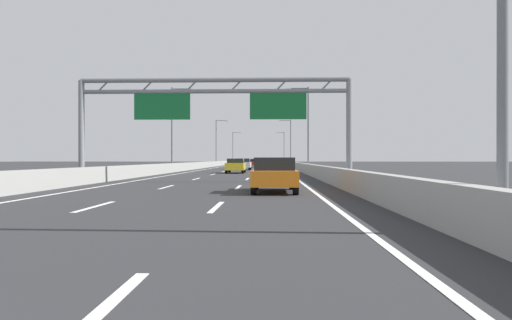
# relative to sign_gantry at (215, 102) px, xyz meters

# --- Properties ---
(ground_plane) EXTENTS (260.00, 260.00, 0.00)m
(ground_plane) POSITION_rel_sign_gantry_xyz_m (-0.08, 73.81, -4.82)
(ground_plane) COLOR #2D2D30
(lane_dash_left_1) EXTENTS (0.16, 3.00, 0.01)m
(lane_dash_left_1) POSITION_rel_sign_gantry_xyz_m (-1.88, -13.69, -4.82)
(lane_dash_left_1) COLOR white
(lane_dash_left_1) RESTS_ON ground_plane
(lane_dash_left_2) EXTENTS (0.16, 3.00, 0.01)m
(lane_dash_left_2) POSITION_rel_sign_gantry_xyz_m (-1.88, -4.69, -4.82)
(lane_dash_left_2) COLOR white
(lane_dash_left_2) RESTS_ON ground_plane
(lane_dash_left_3) EXTENTS (0.16, 3.00, 0.01)m
(lane_dash_left_3) POSITION_rel_sign_gantry_xyz_m (-1.88, 4.31, -4.82)
(lane_dash_left_3) COLOR white
(lane_dash_left_3) RESTS_ON ground_plane
(lane_dash_left_4) EXTENTS (0.16, 3.00, 0.01)m
(lane_dash_left_4) POSITION_rel_sign_gantry_xyz_m (-1.88, 13.31, -4.82)
(lane_dash_left_4) COLOR white
(lane_dash_left_4) RESTS_ON ground_plane
(lane_dash_left_5) EXTENTS (0.16, 3.00, 0.01)m
(lane_dash_left_5) POSITION_rel_sign_gantry_xyz_m (-1.88, 22.31, -4.82)
(lane_dash_left_5) COLOR white
(lane_dash_left_5) RESTS_ON ground_plane
(lane_dash_left_6) EXTENTS (0.16, 3.00, 0.01)m
(lane_dash_left_6) POSITION_rel_sign_gantry_xyz_m (-1.88, 31.31, -4.82)
(lane_dash_left_6) COLOR white
(lane_dash_left_6) RESTS_ON ground_plane
(lane_dash_left_7) EXTENTS (0.16, 3.00, 0.01)m
(lane_dash_left_7) POSITION_rel_sign_gantry_xyz_m (-1.88, 40.31, -4.82)
(lane_dash_left_7) COLOR white
(lane_dash_left_7) RESTS_ON ground_plane
(lane_dash_left_8) EXTENTS (0.16, 3.00, 0.01)m
(lane_dash_left_8) POSITION_rel_sign_gantry_xyz_m (-1.88, 49.31, -4.82)
(lane_dash_left_8) COLOR white
(lane_dash_left_8) RESTS_ON ground_plane
(lane_dash_left_9) EXTENTS (0.16, 3.00, 0.01)m
(lane_dash_left_9) POSITION_rel_sign_gantry_xyz_m (-1.88, 58.31, -4.82)
(lane_dash_left_9) COLOR white
(lane_dash_left_9) RESTS_ON ground_plane
(lane_dash_left_10) EXTENTS (0.16, 3.00, 0.01)m
(lane_dash_left_10) POSITION_rel_sign_gantry_xyz_m (-1.88, 67.31, -4.82)
(lane_dash_left_10) COLOR white
(lane_dash_left_10) RESTS_ON ground_plane
(lane_dash_left_11) EXTENTS (0.16, 3.00, 0.01)m
(lane_dash_left_11) POSITION_rel_sign_gantry_xyz_m (-1.88, 76.31, -4.82)
(lane_dash_left_11) COLOR white
(lane_dash_left_11) RESTS_ON ground_plane
(lane_dash_left_12) EXTENTS (0.16, 3.00, 0.01)m
(lane_dash_left_12) POSITION_rel_sign_gantry_xyz_m (-1.88, 85.31, -4.82)
(lane_dash_left_12) COLOR white
(lane_dash_left_12) RESTS_ON ground_plane
(lane_dash_left_13) EXTENTS (0.16, 3.00, 0.01)m
(lane_dash_left_13) POSITION_rel_sign_gantry_xyz_m (-1.88, 94.31, -4.82)
(lane_dash_left_13) COLOR white
(lane_dash_left_13) RESTS_ON ground_plane
(lane_dash_left_14) EXTENTS (0.16, 3.00, 0.01)m
(lane_dash_left_14) POSITION_rel_sign_gantry_xyz_m (-1.88, 103.31, -4.82)
(lane_dash_left_14) COLOR white
(lane_dash_left_14) RESTS_ON ground_plane
(lane_dash_left_15) EXTENTS (0.16, 3.00, 0.01)m
(lane_dash_left_15) POSITION_rel_sign_gantry_xyz_m (-1.88, 112.31, -4.82)
(lane_dash_left_15) COLOR white
(lane_dash_left_15) RESTS_ON ground_plane
(lane_dash_left_16) EXTENTS (0.16, 3.00, 0.01)m
(lane_dash_left_16) POSITION_rel_sign_gantry_xyz_m (-1.88, 121.31, -4.82)
(lane_dash_left_16) COLOR white
(lane_dash_left_16) RESTS_ON ground_plane
(lane_dash_left_17) EXTENTS (0.16, 3.00, 0.01)m
(lane_dash_left_17) POSITION_rel_sign_gantry_xyz_m (-1.88, 130.31, -4.82)
(lane_dash_left_17) COLOR white
(lane_dash_left_17) RESTS_ON ground_plane
(lane_dash_right_0) EXTENTS (0.16, 3.00, 0.01)m
(lane_dash_right_0) POSITION_rel_sign_gantry_xyz_m (1.72, -22.69, -4.82)
(lane_dash_right_0) COLOR white
(lane_dash_right_0) RESTS_ON ground_plane
(lane_dash_right_1) EXTENTS (0.16, 3.00, 0.01)m
(lane_dash_right_1) POSITION_rel_sign_gantry_xyz_m (1.72, -13.69, -4.82)
(lane_dash_right_1) COLOR white
(lane_dash_right_1) RESTS_ON ground_plane
(lane_dash_right_2) EXTENTS (0.16, 3.00, 0.01)m
(lane_dash_right_2) POSITION_rel_sign_gantry_xyz_m (1.72, -4.69, -4.82)
(lane_dash_right_2) COLOR white
(lane_dash_right_2) RESTS_ON ground_plane
(lane_dash_right_3) EXTENTS (0.16, 3.00, 0.01)m
(lane_dash_right_3) POSITION_rel_sign_gantry_xyz_m (1.72, 4.31, -4.82)
(lane_dash_right_3) COLOR white
(lane_dash_right_3) RESTS_ON ground_plane
(lane_dash_right_4) EXTENTS (0.16, 3.00, 0.01)m
(lane_dash_right_4) POSITION_rel_sign_gantry_xyz_m (1.72, 13.31, -4.82)
(lane_dash_right_4) COLOR white
(lane_dash_right_4) RESTS_ON ground_plane
(lane_dash_right_5) EXTENTS (0.16, 3.00, 0.01)m
(lane_dash_right_5) POSITION_rel_sign_gantry_xyz_m (1.72, 22.31, -4.82)
(lane_dash_right_5) COLOR white
(lane_dash_right_5) RESTS_ON ground_plane
(lane_dash_right_6) EXTENTS (0.16, 3.00, 0.01)m
(lane_dash_right_6) POSITION_rel_sign_gantry_xyz_m (1.72, 31.31, -4.82)
(lane_dash_right_6) COLOR white
(lane_dash_right_6) RESTS_ON ground_plane
(lane_dash_right_7) EXTENTS (0.16, 3.00, 0.01)m
(lane_dash_right_7) POSITION_rel_sign_gantry_xyz_m (1.72, 40.31, -4.82)
(lane_dash_right_7) COLOR white
(lane_dash_right_7) RESTS_ON ground_plane
(lane_dash_right_8) EXTENTS (0.16, 3.00, 0.01)m
(lane_dash_right_8) POSITION_rel_sign_gantry_xyz_m (1.72, 49.31, -4.82)
(lane_dash_right_8) COLOR white
(lane_dash_right_8) RESTS_ON ground_plane
(lane_dash_right_9) EXTENTS (0.16, 3.00, 0.01)m
(lane_dash_right_9) POSITION_rel_sign_gantry_xyz_m (1.72, 58.31, -4.82)
(lane_dash_right_9) COLOR white
(lane_dash_right_9) RESTS_ON ground_plane
(lane_dash_right_10) EXTENTS (0.16, 3.00, 0.01)m
(lane_dash_right_10) POSITION_rel_sign_gantry_xyz_m (1.72, 67.31, -4.82)
(lane_dash_right_10) COLOR white
(lane_dash_right_10) RESTS_ON ground_plane
(lane_dash_right_11) EXTENTS (0.16, 3.00, 0.01)m
(lane_dash_right_11) POSITION_rel_sign_gantry_xyz_m (1.72, 76.31, -4.82)
(lane_dash_right_11) COLOR white
(lane_dash_right_11) RESTS_ON ground_plane
(lane_dash_right_12) EXTENTS (0.16, 3.00, 0.01)m
(lane_dash_right_12) POSITION_rel_sign_gantry_xyz_m (1.72, 85.31, -4.82)
(lane_dash_right_12) COLOR white
(lane_dash_right_12) RESTS_ON ground_plane
(lane_dash_right_13) EXTENTS (0.16, 3.00, 0.01)m
(lane_dash_right_13) POSITION_rel_sign_gantry_xyz_m (1.72, 94.31, -4.82)
(lane_dash_right_13) COLOR white
(lane_dash_right_13) RESTS_ON ground_plane
(lane_dash_right_14) EXTENTS (0.16, 3.00, 0.01)m
(lane_dash_right_14) POSITION_rel_sign_gantry_xyz_m (1.72, 103.31, -4.82)
(lane_dash_right_14) COLOR white
(lane_dash_right_14) RESTS_ON ground_plane
(lane_dash_right_15) EXTENTS (0.16, 3.00, 0.01)m
(lane_dash_right_15) POSITION_rel_sign_gantry_xyz_m (1.72, 112.31, -4.82)
(lane_dash_right_15) COLOR white
(lane_dash_right_15) RESTS_ON ground_plane
(lane_dash_right_16) EXTENTS (0.16, 3.00, 0.01)m
(lane_dash_right_16) POSITION_rel_sign_gantry_xyz_m (1.72, 121.31, -4.82)
(lane_dash_right_16) COLOR white
(lane_dash_right_16) RESTS_ON ground_plane
(lane_dash_right_17) EXTENTS (0.16, 3.00, 0.01)m
(lane_dash_right_17) POSITION_rel_sign_gantry_xyz_m (1.72, 130.31, -4.82)
(lane_dash_right_17) COLOR white
(lane_dash_right_17) RESTS_ON ground_plane
(edge_line_left) EXTENTS (0.16, 176.00, 0.01)m
(edge_line_left) POSITION_rel_sign_gantry_xyz_m (-5.33, 61.81, -4.82)
(edge_line_left) COLOR white
(edge_line_left) RESTS_ON ground_plane
(edge_line_right) EXTENTS (0.16, 176.00, 0.01)m
(edge_line_right) POSITION_rel_sign_gantry_xyz_m (5.17, 61.81, -4.82)
(edge_line_right) COLOR white
(edge_line_right) RESTS_ON ground_plane
(barrier_left) EXTENTS (0.45, 220.00, 0.95)m
(barrier_left) POSITION_rel_sign_gantry_xyz_m (-6.98, 83.81, -4.35)
(barrier_left) COLOR #9E9E99
(barrier_left) RESTS_ON ground_plane
(barrier_right) EXTENTS (0.45, 220.00, 0.95)m
(barrier_right) POSITION_rel_sign_gantry_xyz_m (6.82, 83.81, -4.35)
(barrier_right) COLOR #9E9E99
(barrier_right) RESTS_ON ground_plane
(sign_gantry) EXTENTS (16.61, 0.36, 6.36)m
(sign_gantry) POSITION_rel_sign_gantry_xyz_m (0.00, 0.00, 0.00)
(sign_gantry) COLOR gray
(sign_gantry) RESTS_ON ground_plane
(streetlamp_left_mid) EXTENTS (2.58, 0.28, 9.50)m
(streetlamp_left_mid) POSITION_rel_sign_gantry_xyz_m (-7.55, 23.09, 0.57)
(streetlamp_left_mid) COLOR slate
(streetlamp_left_mid) RESTS_ON ground_plane
(streetlamp_right_mid) EXTENTS (2.58, 0.28, 9.50)m
(streetlamp_right_mid) POSITION_rel_sign_gantry_xyz_m (7.38, 23.09, 0.57)
(streetlamp_right_mid) COLOR slate
(streetlamp_right_mid) RESTS_ON ground_plane
(streetlamp_left_far) EXTENTS (2.58, 0.28, 9.50)m
(streetlamp_left_far) POSITION_rel_sign_gantry_xyz_m (-7.55, 64.39, 0.57)
(streetlamp_left_far) COLOR slate
(streetlamp_left_far) RESTS_ON ground_plane
(streetlamp_right_far) EXTENTS (2.58, 0.28, 9.50)m
(streetlamp_right_far) POSITION_rel_sign_gantry_xyz_m (7.38, 64.39, 0.57)
(streetlamp_right_far) COLOR slate
(streetlamp_right_far) RESTS_ON ground_plane
(streetlamp_left_distant) EXTENTS (2.58, 0.28, 9.50)m
(streetlamp_left_distant) POSITION_rel_sign_gantry_xyz_m (-7.55, 105.68, 0.57)
(streetlamp_left_distant) COLOR slate
(streetlamp_left_distant) RESTS_ON ground_plane
(streetlamp_right_distant) EXTENTS (2.58, 0.28, 9.50)m
(streetlamp_right_distant) POSITION_rel_sign_gantry_xyz_m (7.38, 105.68, 0.57)
(streetlamp_right_distant) COLOR slate
(streetlamp_right_distant) RESTS_ON ground_plane
(red_car) EXTENTS (1.80, 4.47, 1.39)m
(red_car) POSITION_rel_sign_gantry_xyz_m (-0.02, 48.23, -4.10)
(red_car) COLOR red
(red_car) RESTS_ON ground_plane
(yellow_car) EXTENTS (1.78, 4.35, 1.44)m
(yellow_car) POSITION_rel_sign_gantry_xyz_m (-0.09, 17.19, -4.06)
(yellow_car) COLOR yellow
(yellow_car) RESTS_ON ground_plane
(white_car) EXTENTS (1.82, 4.56, 1.46)m
(white_car) POSITION_rel_sign_gantry_xyz_m (-0.05, 29.73, -4.06)
(white_car) COLOR silver
(white_car) RESTS_ON ground_plane
(silver_car) EXTENTS (1.78, 4.37, 1.51)m
(silver_car) POSITION_rel_sign_gantry_xyz_m (0.15, 80.56, -4.05)
(silver_car) COLOR #A8ADB2
(silver_car) RESTS_ON ground_plane
(orange_car) EXTENTS (1.87, 4.17, 1.47)m
(orange_car) POSITION_rel_sign_gantry_xyz_m (3.47, -7.76, -4.08)
(orange_car) COLOR orange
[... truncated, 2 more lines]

